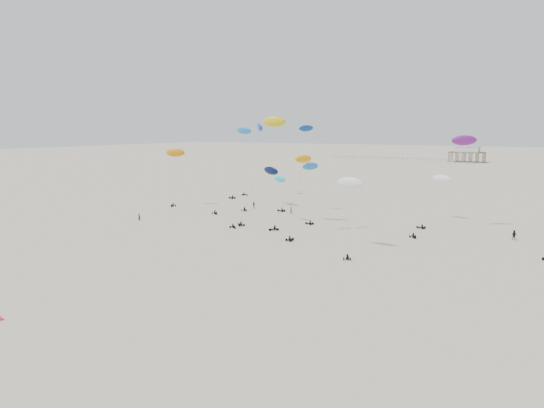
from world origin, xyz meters
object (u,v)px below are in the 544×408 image
Objects in this scene: rig_4 at (175,161)px; pavilion_main at (467,155)px; spectator_0 at (139,221)px; rig_8 at (254,143)px.

pavilion_main is at bearing -119.78° from rig_4.
spectator_0 is (8.06, -22.62, -12.42)m from rig_4.
spectator_0 is (0.17, -50.75, -16.65)m from rig_8.
pavilion_main reaches higher than spectator_0.
rig_4 is 0.69× the size of rig_8.
rig_8 is 53.41m from spectator_0.
spectator_0 is at bearing 88.26° from rig_4.
rig_4 is 29.52m from rig_8.
rig_8 reaches higher than spectator_0.
rig_8 is at bearing -97.44° from pavilion_main.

